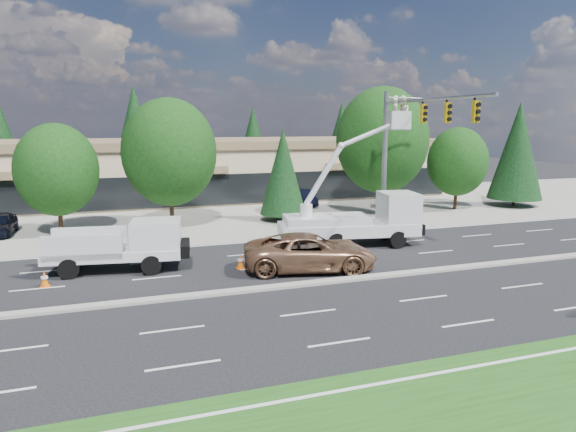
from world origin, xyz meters
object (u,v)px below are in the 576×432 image
object	(u,v)px
signal_mast	(404,139)
bucket_truck	(363,213)
minivan	(310,252)
utility_pickup	(125,250)

from	to	relation	value
signal_mast	bucket_truck	xyz separation A→B (m)	(-3.12, -0.99, -4.19)
signal_mast	minivan	xyz separation A→B (m)	(-7.88, -4.87, -5.17)
bucket_truck	minivan	world-z (taller)	bucket_truck
utility_pickup	bucket_truck	bearing A→B (deg)	13.31
utility_pickup	bucket_truck	distance (m)	13.31
bucket_truck	signal_mast	bearing A→B (deg)	27.74
minivan	bucket_truck	bearing A→B (deg)	-37.49
signal_mast	minivan	size ratio (longest dim) A/B	1.60
signal_mast	utility_pickup	size ratio (longest dim) A/B	1.55
signal_mast	minivan	bearing A→B (deg)	-148.28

